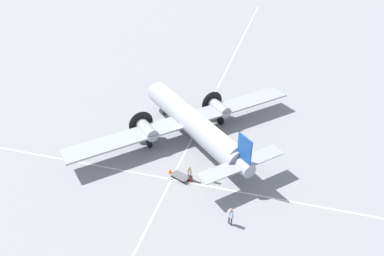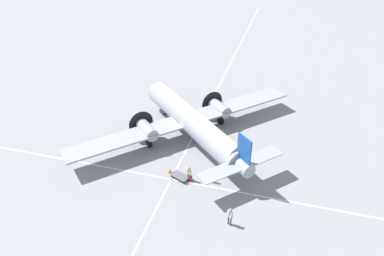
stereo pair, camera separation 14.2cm
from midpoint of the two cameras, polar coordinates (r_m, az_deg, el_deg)
ground_plane at (r=42.41m, az=-0.10°, el=-1.85°), size 300.00×300.00×0.00m
apron_line_eastwest at (r=42.42m, az=-0.21°, el=-1.83°), size 120.00×0.16×0.01m
apron_line_northsouth at (r=36.96m, az=-3.14°, el=-7.84°), size 0.16×120.00×0.01m
airliner_main at (r=41.36m, az=-0.38°, el=1.25°), size 22.03×21.62×5.65m
crew_foreground at (r=32.04m, az=5.78°, el=-13.02°), size 0.38×0.55×1.81m
passenger_boarding at (r=36.19m, az=-0.53°, el=-6.73°), size 0.30×0.54×1.66m
ramp_agent at (r=36.11m, az=2.55°, el=-6.88°), size 0.26×0.55×1.65m
suitcase_near_door at (r=36.66m, az=-0.25°, el=-7.75°), size 0.51×0.16×0.47m
baggage_cart at (r=36.90m, az=-1.88°, el=-7.35°), size 1.60×2.07×0.56m
traffic_cone at (r=37.65m, az=-3.49°, el=-6.53°), size 0.38×0.38×0.51m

